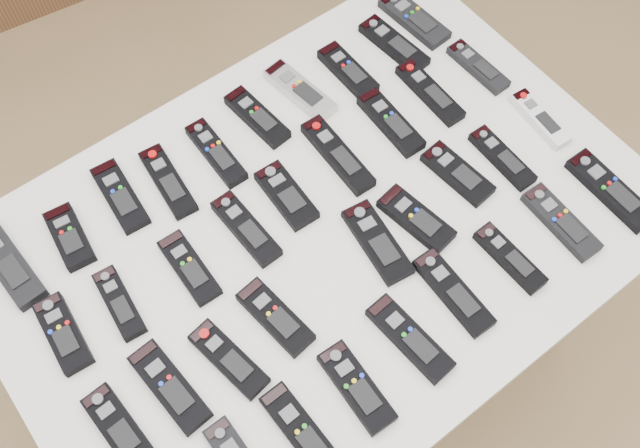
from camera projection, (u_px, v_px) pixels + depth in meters
ground at (305, 335)px, 2.10m from camera, size 4.00×4.00×0.00m
table at (320, 242)px, 1.43m from camera, size 1.25×0.88×0.78m
remote_0 at (8, 264)px, 1.34m from camera, size 0.07×0.20×0.02m
remote_1 at (70, 237)px, 1.36m from camera, size 0.07×0.14×0.02m
remote_2 at (120, 196)px, 1.41m from camera, size 0.07×0.17×0.02m
remote_3 at (168, 181)px, 1.42m from camera, size 0.07×0.18×0.02m
remote_4 at (216, 153)px, 1.45m from camera, size 0.05×0.17×0.02m
remote_5 at (257, 117)px, 1.49m from camera, size 0.06×0.17×0.02m
remote_6 at (300, 91)px, 1.53m from camera, size 0.07×0.18×0.02m
remote_7 at (348, 71)px, 1.55m from camera, size 0.05×0.16×0.02m
remote_8 at (394, 44)px, 1.59m from camera, size 0.07×0.18×0.02m
remote_9 at (414, 19)px, 1.62m from camera, size 0.07×0.18×0.02m
remote_10 at (63, 334)px, 1.27m from camera, size 0.07×0.15×0.02m
remote_11 at (119, 303)px, 1.30m from camera, size 0.06×0.15×0.02m
remote_12 at (189, 268)px, 1.33m from camera, size 0.06×0.16×0.02m
remote_13 at (246, 229)px, 1.37m from camera, size 0.05×0.17×0.02m
remote_14 at (286, 195)px, 1.41m from camera, size 0.07×0.15×0.02m
remote_15 at (338, 155)px, 1.45m from camera, size 0.05×0.20×0.02m
remote_16 at (391, 122)px, 1.49m from camera, size 0.06×0.18×0.02m
remote_17 at (430, 92)px, 1.52m from camera, size 0.05×0.18×0.02m
remote_18 at (478, 67)px, 1.56m from camera, size 0.05×0.16×0.02m
remote_19 at (119, 428)px, 1.19m from camera, size 0.06×0.16×0.02m
remote_20 at (170, 387)px, 1.23m from camera, size 0.07×0.18×0.02m
remote_21 at (229, 359)px, 1.25m from camera, size 0.08×0.17×0.02m
remote_22 at (275, 317)px, 1.29m from camera, size 0.07×0.16×0.02m
remote_23 at (377, 242)px, 1.36m from camera, size 0.08×0.18×0.02m
remote_24 at (416, 219)px, 1.38m from camera, size 0.08×0.16×0.02m
remote_25 at (457, 173)px, 1.43m from camera, size 0.07×0.16×0.02m
remote_26 at (502, 158)px, 1.45m from camera, size 0.05×0.16×0.02m
remote_27 at (540, 119)px, 1.49m from camera, size 0.06×0.16×0.02m
remote_30 at (305, 435)px, 1.19m from camera, size 0.05×0.19×0.02m
remote_31 at (357, 387)px, 1.23m from camera, size 0.06×0.17×0.02m
remote_32 at (410, 338)px, 1.27m from camera, size 0.07×0.18×0.02m
remote_33 at (453, 292)px, 1.31m from camera, size 0.06×0.18×0.02m
remote_34 at (510, 258)px, 1.34m from camera, size 0.04×0.16×0.02m
remote_35 at (561, 222)px, 1.38m from camera, size 0.06×0.17×0.02m
remote_36 at (610, 190)px, 1.41m from camera, size 0.06×0.20×0.02m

